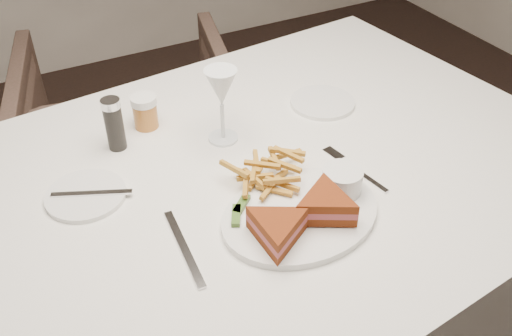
{
  "coord_description": "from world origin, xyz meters",
  "views": [
    {
      "loc": [
        -0.19,
        -0.47,
        1.5
      ],
      "look_at": [
        0.23,
        0.32,
        0.8
      ],
      "focal_mm": 40.0,
      "sensor_mm": 36.0,
      "label": 1
    }
  ],
  "objects": [
    {
      "name": "chair_far",
      "position": [
        0.2,
        1.2,
        0.36
      ],
      "size": [
        0.84,
        0.81,
        0.73
      ],
      "primitive_type": "imported",
      "rotation": [
        0.0,
        0.0,
        2.9
      ],
      "color": "#47342B",
      "rests_on": "ground"
    },
    {
      "name": "table_setting",
      "position": [
        0.24,
        0.31,
        0.79
      ],
      "size": [
        0.77,
        0.61,
        0.18
      ],
      "color": "white",
      "rests_on": "table"
    },
    {
      "name": "table",
      "position": [
        0.23,
        0.37,
        0.38
      ],
      "size": [
        1.58,
        1.14,
        0.75
      ],
      "primitive_type": "cube",
      "rotation": [
        0.0,
        0.0,
        0.11
      ],
      "color": "white",
      "rests_on": "ground"
    }
  ]
}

